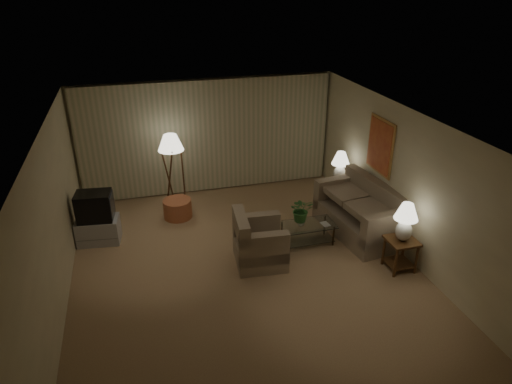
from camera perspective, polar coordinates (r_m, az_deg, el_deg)
ground at (r=8.39m, az=-1.45°, el=-9.27°), size 7.00×7.00×0.00m
room_shell at (r=8.90m, az=-3.82°, el=5.52°), size 6.04×7.02×2.72m
sofa at (r=9.41m, az=12.62°, el=-2.70°), size 2.18×1.44×0.86m
armchair at (r=8.31m, az=0.51°, el=-6.42°), size 1.08×1.04×0.78m
side_table_near at (r=8.50m, az=17.64°, el=-6.83°), size 0.51×0.51×0.60m
side_table_far at (r=10.48m, az=10.24°, el=0.32°), size 0.45×0.37×0.60m
table_lamp_near at (r=8.20m, az=18.21°, el=-3.21°), size 0.41×0.41×0.71m
table_lamp_far at (r=10.23m, az=10.51°, el=3.45°), size 0.40×0.40×0.69m
coffee_table at (r=8.97m, az=6.47°, el=-4.82°), size 1.05×0.57×0.41m
tv_cabinet at (r=9.50m, az=-19.08°, el=-4.55°), size 0.92×0.69×0.50m
crt_tv at (r=9.25m, az=-19.55°, el=-1.70°), size 0.77×0.63×0.56m
floor_lamp at (r=10.20m, az=-10.35°, el=2.70°), size 0.56×0.56×1.71m
ottoman at (r=10.02m, az=-9.78°, el=-2.06°), size 0.62×0.62×0.41m
vase at (r=8.81m, az=5.62°, el=-3.77°), size 0.18×0.18×0.15m
flowers at (r=8.66m, az=5.71°, el=-1.93°), size 0.50×0.46×0.49m
book at (r=8.91m, az=8.25°, el=-4.09°), size 0.17×0.22×0.02m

